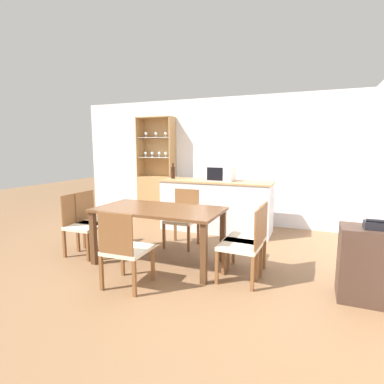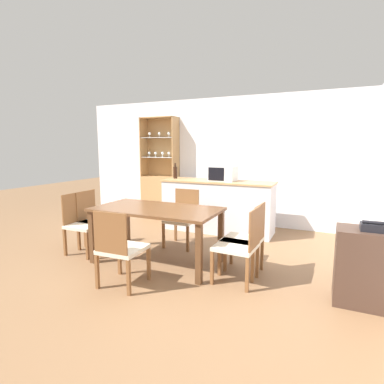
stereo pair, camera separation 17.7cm
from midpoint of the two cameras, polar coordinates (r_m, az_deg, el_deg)
name	(u,v)px [view 2 (the right image)]	position (r m, az deg, el deg)	size (l,w,h in m)	color
ground_plane	(168,267)	(4.06, -3.27, -14.08)	(18.00, 18.00, 0.00)	brown
wall_back	(230,161)	(6.20, 8.05, 5.84)	(6.80, 0.06, 2.55)	silver
kitchen_counter	(218,206)	(5.59, 5.79, -2.66)	(2.06, 0.64, 0.95)	silver
display_cabinet	(160,189)	(6.69, -5.30, 0.59)	(0.82, 0.33, 2.19)	tan
dining_table	(157,215)	(4.04, -5.50, -4.39)	(1.68, 0.88, 0.75)	brown
dining_chair_side_left_far	(95,220)	(4.88, -16.93, -5.05)	(0.48, 0.48, 0.89)	beige
dining_chair_side_right_near	(240,245)	(3.55, 10.54, -9.93)	(0.47, 0.47, 0.89)	beige
dining_chair_head_near	(120,248)	(3.46, -12.04, -10.43)	(0.47, 0.47, 0.89)	beige
dining_chair_side_left_near	(83,223)	(4.69, -19.06, -5.70)	(0.46, 0.46, 0.89)	beige
dining_chair_head_far	(183,218)	(4.77, -0.73, -4.97)	(0.46, 0.46, 0.89)	beige
dining_chair_side_right_far	(246,239)	(3.79, 11.52, -8.73)	(0.48, 0.48, 0.89)	beige
microwave	(223,173)	(5.51, 6.84, 3.55)	(0.46, 0.39, 0.27)	silver
wine_bottle	(175,172)	(5.88, -2.34, 3.78)	(0.08, 0.08, 0.30)	black
side_cabinet	(368,267)	(3.55, 31.75, -12.14)	(0.60, 0.40, 0.77)	#422D23
telephone	(374,227)	(3.39, 32.68, -5.66)	(0.23, 0.16, 0.11)	black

